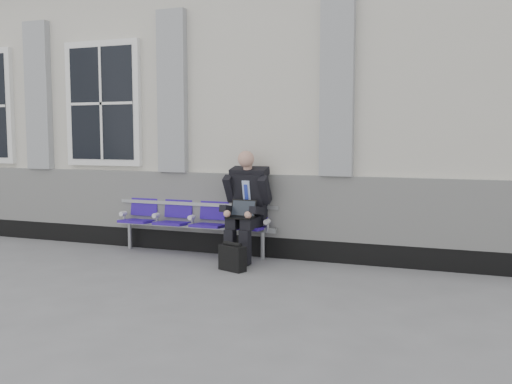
% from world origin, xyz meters
% --- Properties ---
extents(ground, '(70.00, 70.00, 0.00)m').
position_xyz_m(ground, '(0.00, 0.00, 0.00)').
color(ground, slate).
rests_on(ground, ground).
extents(station_building, '(14.40, 4.40, 4.49)m').
position_xyz_m(station_building, '(-0.02, 3.47, 2.22)').
color(station_building, beige).
rests_on(station_building, ground).
extents(bench, '(2.60, 0.47, 0.91)m').
position_xyz_m(bench, '(1.99, 1.32, 0.55)').
color(bench, '#9EA0A3').
rests_on(bench, ground).
extents(businessman, '(0.64, 0.86, 1.54)m').
position_xyz_m(businessman, '(2.89, 1.18, 0.82)').
color(businessman, black).
rests_on(businessman, ground).
extents(briefcase, '(0.40, 0.28, 0.38)m').
position_xyz_m(briefcase, '(2.96, 0.51, 0.17)').
color(briefcase, black).
rests_on(briefcase, ground).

